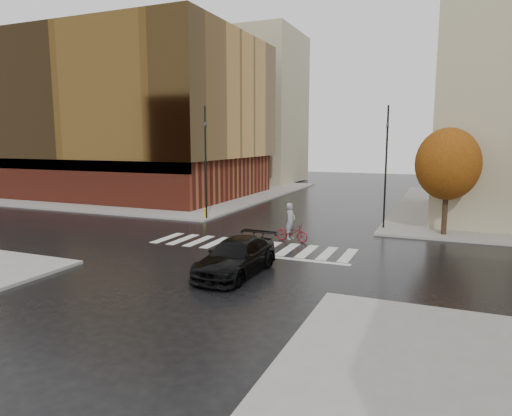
{
  "coord_description": "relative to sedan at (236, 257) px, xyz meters",
  "views": [
    {
      "loc": [
        9.92,
        -22.48,
        5.94
      ],
      "look_at": [
        -0.13,
        1.62,
        2.0
      ],
      "focal_mm": 32.0,
      "sensor_mm": 36.0,
      "label": 1
    }
  ],
  "objects": [
    {
      "name": "ground",
      "position": [
        -1.55,
        4.69,
        -0.78
      ],
      "size": [
        120.0,
        120.0,
        0.0
      ],
      "primitive_type": "plane",
      "color": "black",
      "rests_on": "ground"
    },
    {
      "name": "sidewalk_nw",
      "position": [
        -22.55,
        25.69,
        -0.71
      ],
      "size": [
        30.0,
        30.0,
        0.15
      ],
      "primitive_type": "cube",
      "color": "gray",
      "rests_on": "ground"
    },
    {
      "name": "crosswalk",
      "position": [
        -1.55,
        5.19,
        -0.78
      ],
      "size": [
        12.0,
        3.0,
        0.01
      ],
      "primitive_type": "cube",
      "color": "silver",
      "rests_on": "ground"
    },
    {
      "name": "office_glass",
      "position": [
        -23.55,
        22.67,
        7.5
      ],
      "size": [
        27.0,
        19.0,
        16.0
      ],
      "color": "maroon",
      "rests_on": "sidewalk_nw"
    },
    {
      "name": "building_nw_far",
      "position": [
        -17.55,
        41.69,
        9.37
      ],
      "size": [
        14.0,
        12.0,
        20.0
      ],
      "primitive_type": "cube",
      "color": "tan",
      "rests_on": "sidewalk_nw"
    },
    {
      "name": "tree_ne_a",
      "position": [
        8.45,
        12.09,
        3.68
      ],
      "size": [
        3.8,
        3.8,
        6.5
      ],
      "color": "black",
      "rests_on": "sidewalk_ne"
    },
    {
      "name": "sedan",
      "position": [
        0.0,
        0.0,
        0.0
      ],
      "size": [
        2.35,
        5.44,
        1.56
      ],
      "primitive_type": "imported",
      "rotation": [
        0.0,
        0.0,
        -0.03
      ],
      "color": "black",
      "rests_on": "ground"
    },
    {
      "name": "cyclist",
      "position": [
        0.22,
        7.19,
        -0.0
      ],
      "size": [
        2.09,
        1.0,
        2.28
      ],
      "rotation": [
        0.0,
        0.0,
        1.42
      ],
      "color": "maroon",
      "rests_on": "ground"
    },
    {
      "name": "traffic_light_nw",
      "position": [
        -7.85,
        11.57,
        4.12
      ],
      "size": [
        0.22,
        0.19,
        8.15
      ],
      "rotation": [
        0.0,
        0.0,
        -1.7
      ],
      "color": "black",
      "rests_on": "sidewalk_nw"
    },
    {
      "name": "traffic_light_ne",
      "position": [
        4.75,
        12.86,
        3.97
      ],
      "size": [
        0.21,
        0.23,
        7.94
      ],
      "rotation": [
        0.0,
        0.0,
        3.39
      ],
      "color": "black",
      "rests_on": "sidewalk_ne"
    },
    {
      "name": "fire_hydrant",
      "position": [
        -8.22,
        11.97,
        -0.25
      ],
      "size": [
        0.25,
        0.25,
        0.7
      ],
      "color": "gold",
      "rests_on": "sidewalk_nw"
    },
    {
      "name": "manhole",
      "position": [
        -0.94,
        2.69,
        -0.77
      ],
      "size": [
        0.74,
        0.74,
        0.01
      ],
      "primitive_type": "cylinder",
      "rotation": [
        0.0,
        0.0,
        0.13
      ],
      "color": "#4E361C",
      "rests_on": "ground"
    }
  ]
}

